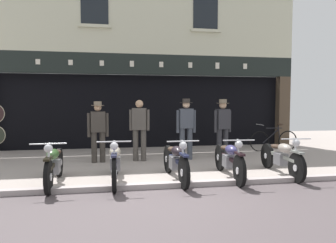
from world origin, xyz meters
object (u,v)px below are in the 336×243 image
(motorcycle_right, at_px, (281,157))
(salesman_left, at_px, (98,129))
(leaning_bicycle, at_px, (274,140))
(motorcycle_center_right, at_px, (229,159))
(assistant_far_right, at_px, (223,125))
(motorcycle_left, at_px, (54,164))
(motorcycle_center_left, at_px, (115,161))
(salesman_right, at_px, (186,126))
(motorcycle_center, at_px, (175,160))
(shopkeeper_center, at_px, (139,127))
(advert_board_near, at_px, (203,98))

(motorcycle_right, relative_size, salesman_left, 1.20)
(motorcycle_right, relative_size, leaning_bicycle, 1.16)
(motorcycle_center_right, relative_size, motorcycle_right, 1.02)
(motorcycle_center_right, xyz_separation_m, assistant_far_right, (0.73, 2.39, 0.54))
(motorcycle_left, bearing_deg, motorcycle_center_left, 176.98)
(motorcycle_center_right, xyz_separation_m, salesman_right, (-0.44, 2.17, 0.55))
(motorcycle_center, distance_m, leaning_bicycle, 5.13)
(salesman_left, relative_size, assistant_far_right, 0.96)
(motorcycle_left, relative_size, leaning_bicycle, 1.14)
(motorcycle_center, relative_size, leaning_bicycle, 1.17)
(shopkeeper_center, bearing_deg, advert_board_near, -122.49)
(motorcycle_center_left, distance_m, assistant_far_right, 3.94)
(motorcycle_left, distance_m, advert_board_near, 6.62)
(shopkeeper_center, distance_m, advert_board_near, 3.77)
(motorcycle_left, relative_size, shopkeeper_center, 1.15)
(motorcycle_center_left, bearing_deg, salesman_left, -76.43)
(motorcycle_center_right, bearing_deg, assistant_far_right, -102.60)
(assistant_far_right, xyz_separation_m, leaning_bicycle, (2.11, 0.80, -0.59))
(motorcycle_center, relative_size, motorcycle_right, 1.01)
(salesman_left, height_order, leaning_bicycle, salesman_left)
(salesman_left, bearing_deg, motorcycle_center_right, 136.33)
(motorcycle_center_right, bearing_deg, shopkeeper_center, -47.10)
(advert_board_near, bearing_deg, salesman_left, -144.37)
(motorcycle_center_right, distance_m, salesman_right, 2.28)
(motorcycle_left, height_order, salesman_right, salesman_right)
(motorcycle_left, distance_m, shopkeeper_center, 2.86)
(motorcycle_right, height_order, salesman_right, salesman_right)
(motorcycle_center, xyz_separation_m, leaning_bicycle, (4.01, 3.20, -0.05))
(motorcycle_left, height_order, motorcycle_center_right, motorcycle_center_right)
(salesman_right, xyz_separation_m, advert_board_near, (1.26, 2.64, 0.84))
(motorcycle_center, height_order, assistant_far_right, assistant_far_right)
(assistant_far_right, distance_m, advert_board_near, 2.56)
(assistant_far_right, distance_m, leaning_bicycle, 2.33)
(salesman_left, bearing_deg, assistant_far_right, 177.03)
(motorcycle_center_right, relative_size, salesman_right, 1.17)
(motorcycle_center_left, distance_m, leaning_bicycle, 6.11)
(motorcycle_center_left, distance_m, motorcycle_center_right, 2.40)
(motorcycle_center, distance_m, advert_board_near, 5.39)
(motorcycle_center_right, height_order, salesman_right, salesman_right)
(motorcycle_center_right, bearing_deg, motorcycle_center_left, 3.10)
(motorcycle_center, xyz_separation_m, assistant_far_right, (1.90, 2.39, 0.54))
(assistant_far_right, xyz_separation_m, advert_board_near, (0.09, 2.42, 0.85))
(motorcycle_center_left, height_order, motorcycle_center, motorcycle_center_left)
(motorcycle_right, relative_size, shopkeeper_center, 1.18)
(advert_board_near, relative_size, leaning_bicycle, 0.62)
(leaning_bicycle, bearing_deg, motorcycle_right, 152.96)
(shopkeeper_center, bearing_deg, motorcycle_right, 156.48)
(salesman_right, height_order, leaning_bicycle, salesman_right)
(salesman_right, distance_m, advert_board_near, 3.04)
(motorcycle_center_right, xyz_separation_m, salesman_left, (-2.86, 2.16, 0.49))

